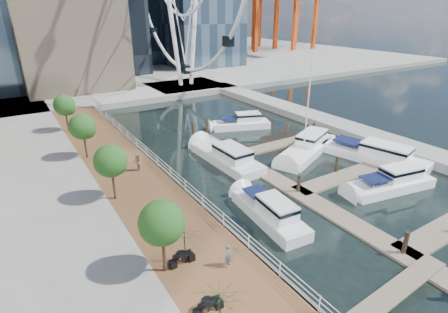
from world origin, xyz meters
TOP-DOWN VIEW (x-y plane):
  - ground at (0.00, 0.00)m, footprint 520.00×520.00m
  - boardwalk at (-9.00, 15.00)m, footprint 6.00×60.00m
  - seawall at (-6.00, 15.00)m, footprint 0.25×60.00m
  - land_far at (0.00, 102.00)m, footprint 200.00×114.00m
  - breakwater at (20.00, 20.00)m, footprint 4.00×60.00m
  - pier at (14.00, 52.00)m, footprint 14.00×12.00m
  - railing at (-6.10, 15.00)m, footprint 0.10×60.00m
  - floating_docks at (7.97, 9.98)m, footprint 16.00×34.00m
  - street_trees at (-11.40, 14.00)m, footprint 2.60×42.60m
  - yacht_foreground at (10.47, 4.03)m, footprint 9.53×4.12m
  - pedestrian_near at (-8.06, 2.37)m, footprint 0.65×0.64m
  - pedestrian_mid at (-8.08, 18.00)m, footprint 0.66×0.84m
  - pedestrian_far at (-9.40, 31.07)m, footprint 1.06×0.84m
  - moored_yachts at (8.92, 12.38)m, footprint 21.53×36.98m
  - cafe_seating at (-10.58, -1.49)m, footprint 4.13×14.21m

SIDE VIEW (x-z plane):
  - ground at x=0.00m, z-range 0.00..0.00m
  - yacht_foreground at x=10.47m, z-range -1.07..1.07m
  - moored_yachts at x=8.92m, z-range -5.75..5.75m
  - floating_docks at x=7.97m, z-range -0.81..1.79m
  - boardwalk at x=-9.00m, z-range 0.00..1.00m
  - seawall at x=-6.00m, z-range 0.00..1.00m
  - land_far at x=0.00m, z-range 0.00..1.00m
  - breakwater at x=20.00m, z-range 0.00..1.00m
  - pier at x=14.00m, z-range 0.00..1.00m
  - railing at x=-6.10m, z-range 1.00..2.05m
  - pedestrian_near at x=-8.06m, z-range 1.00..2.52m
  - pedestrian_far at x=-9.40m, z-range 1.00..2.68m
  - pedestrian_mid at x=-8.08m, z-range 1.00..2.70m
  - cafe_seating at x=-10.58m, z-range 0.91..3.48m
  - street_trees at x=-11.40m, z-range 1.99..6.59m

